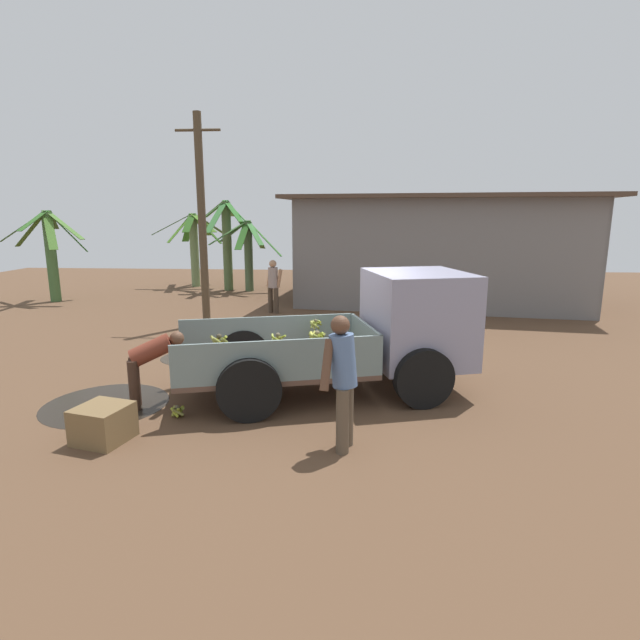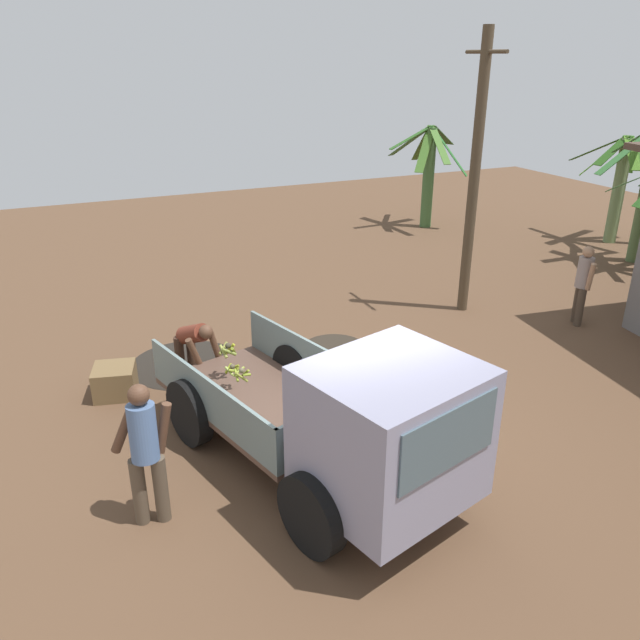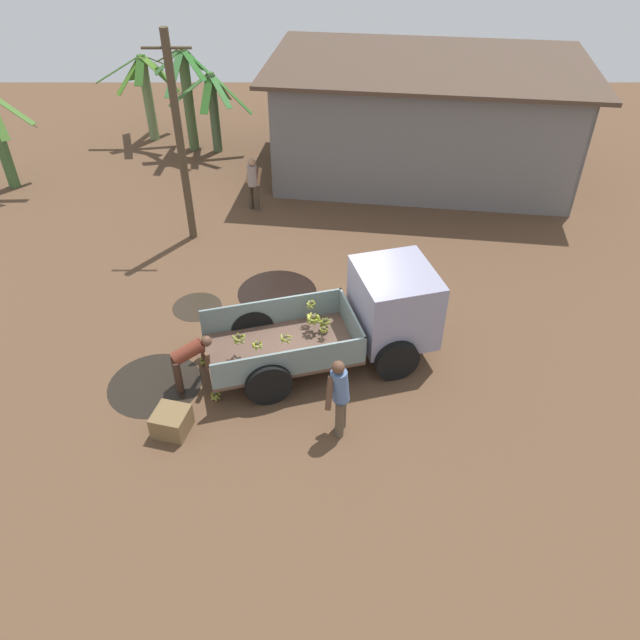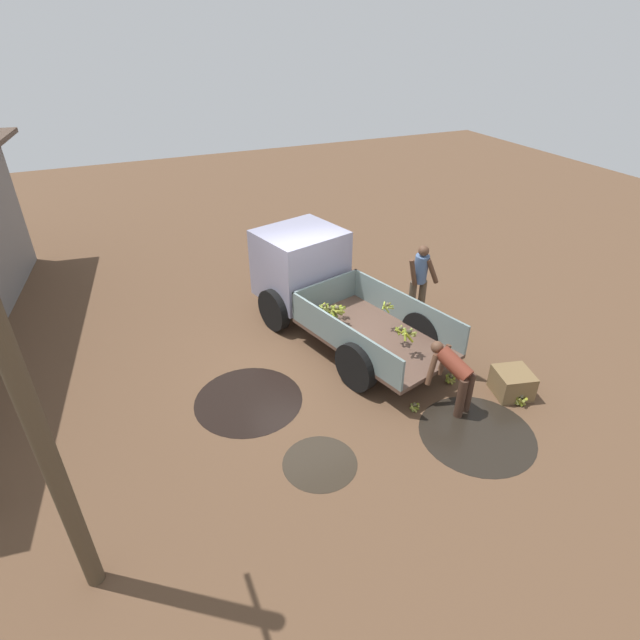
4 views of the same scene
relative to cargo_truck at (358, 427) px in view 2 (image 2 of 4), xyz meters
The scene contains 15 objects.
ground 1.43m from the cargo_truck, 154.07° to the left, with size 36.00×36.00×0.00m, color brown.
mud_patch_0 3.23m from the cargo_truck, 133.89° to the left, with size 1.96×1.96×0.01m, color black.
mud_patch_1 4.70m from the cargo_truck, 166.81° to the right, with size 1.92×1.92×0.01m, color black.
mud_patch_2 4.44m from the cargo_truck, 158.08° to the left, with size 1.18×1.18×0.01m, color #2C241A.
cargo_truck is the anchor object (origin of this frame).
utility_pole 6.94m from the cargo_truck, 133.29° to the left, with size 1.17×0.21×5.47m.
banana_palm_2 13.90m from the cargo_truck, 120.97° to the left, with size 2.83×2.43×2.97m.
banana_palm_4 13.48m from the cargo_truck, 143.53° to the left, with size 2.78×2.34×3.06m.
person_foreground_visitor 2.39m from the cargo_truck, 107.27° to the right, with size 0.50×0.71×1.73m.
person_worker_loading 3.84m from the cargo_truck, 164.16° to the right, with size 0.87×0.71×1.17m.
person_bystander_near_shed 7.19m from the cargo_truck, 114.89° to the left, with size 0.57×0.45×1.60m.
banana_bunch_on_ground_0 3.60m from the cargo_truck, 155.19° to the right, with size 0.22×0.22×0.19m.
banana_bunch_on_ground_1 4.81m from the cargo_truck, 151.58° to the right, with size 0.28×0.26×0.21m.
banana_bunch_on_ground_2 3.70m from the cargo_truck, behind, with size 0.19×0.19×0.16m.
wooden_crate_0 4.55m from the cargo_truck, 149.31° to the right, with size 0.63×0.63×0.48m, color brown.
Camera 2 is at (6.22, -3.31, 4.95)m, focal length 35.00 mm.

